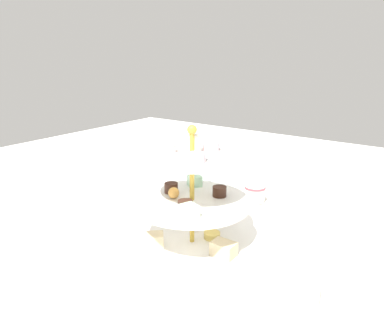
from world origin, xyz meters
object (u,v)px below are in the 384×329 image
teacup_with_saucer (255,195)px  butter_knife_right (335,234)px  water_glass_short_left (200,184)px  butter_knife_left (43,318)px  water_glass_tall_right (298,285)px  tiered_serving_stand (192,211)px

teacup_with_saucer → butter_knife_right: 0.25m
water_glass_short_left → butter_knife_left: water_glass_short_left is taller
teacup_with_saucer → butter_knife_right: size_ratio=0.53×
water_glass_short_left → water_glass_tall_right: bearing=-128.9°
water_glass_short_left → butter_knife_left: size_ratio=0.48×
tiered_serving_stand → water_glass_short_left: size_ratio=3.73×
teacup_with_saucer → butter_knife_left: bearing=175.2°
tiered_serving_stand → teacup_with_saucer: bearing=-0.0°
water_glass_short_left → butter_knife_right: water_glass_short_left is taller
water_glass_tall_right → teacup_with_saucer: water_glass_tall_right is taller
tiered_serving_stand → butter_knife_left: 0.34m
butter_knife_left → water_glass_tall_right: bearing=48.1°
butter_knife_left → butter_knife_right: size_ratio=1.00×
tiered_serving_stand → water_glass_tall_right: tiered_serving_stand is taller
teacup_with_saucer → butter_knife_left: (-0.63, 0.05, -0.02)m
tiered_serving_stand → butter_knife_right: size_ratio=1.78×
teacup_with_saucer → water_glass_short_left: bearing=110.5°
water_glass_tall_right → teacup_with_saucer: size_ratio=1.32×
tiered_serving_stand → water_glass_short_left: 0.29m
water_glass_short_left → teacup_with_saucer: water_glass_short_left is taller
water_glass_short_left → butter_knife_left: (-0.57, -0.09, -0.04)m
water_glass_short_left → teacup_with_saucer: bearing=-69.5°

